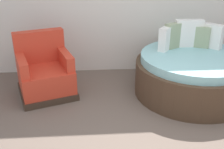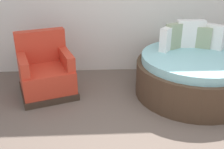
# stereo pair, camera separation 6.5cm
# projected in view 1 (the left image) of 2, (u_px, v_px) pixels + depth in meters

# --- Properties ---
(round_daybed) EXTENTS (1.75, 1.75, 1.07)m
(round_daybed) POSITION_uv_depth(u_px,v_px,m) (192.00, 73.00, 4.22)
(round_daybed) COLOR #473323
(round_daybed) RESTS_ON ground_plane
(red_armchair) EXTENTS (1.02, 1.02, 0.94)m
(red_armchair) POSITION_uv_depth(u_px,v_px,m) (45.00, 73.00, 4.21)
(red_armchair) COLOR #38281E
(red_armchair) RESTS_ON ground_plane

